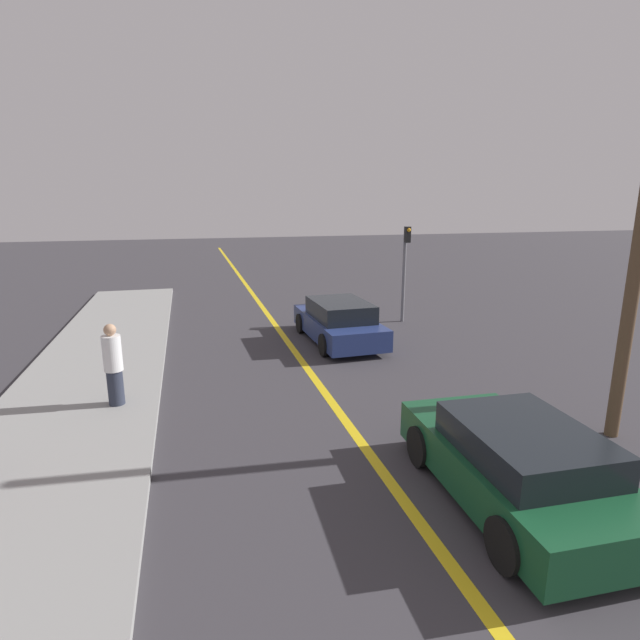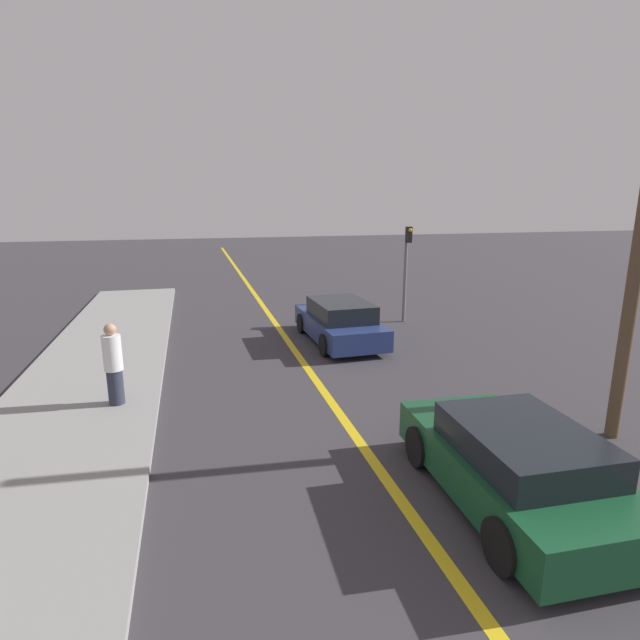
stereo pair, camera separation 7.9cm
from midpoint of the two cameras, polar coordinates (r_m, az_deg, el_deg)
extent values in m
cube|color=gold|center=(17.71, -4.81, -0.63)|extent=(0.20, 60.00, 0.01)
cube|color=gray|center=(12.93, -24.95, -7.05)|extent=(3.37, 26.02, 0.14)
cube|color=#144728|center=(8.11, 21.27, -15.71)|extent=(2.02, 4.10, 0.64)
cube|color=black|center=(7.72, 22.51, -12.80)|extent=(1.73, 2.28, 0.45)
cylinder|color=black|center=(8.74, 11.50, -13.99)|extent=(0.24, 0.69, 0.68)
cylinder|color=black|center=(9.56, 21.55, -12.23)|extent=(0.24, 0.69, 0.68)
cylinder|color=black|center=(6.89, 20.59, -22.98)|extent=(0.24, 0.69, 0.68)
cylinder|color=black|center=(7.90, 32.17, -19.23)|extent=(0.24, 0.69, 0.68)
cube|color=navy|center=(15.61, 2.31, -0.71)|extent=(1.93, 4.33, 0.62)
cube|color=black|center=(15.28, 2.56, 1.19)|extent=(1.65, 2.40, 0.53)
cylinder|color=black|center=(16.64, -1.92, -0.38)|extent=(0.24, 0.66, 0.65)
cylinder|color=black|center=(17.13, 3.58, 0.01)|extent=(0.24, 0.66, 0.65)
cylinder|color=black|center=(14.19, 0.77, -2.86)|extent=(0.24, 0.66, 0.65)
cylinder|color=black|center=(14.76, 7.08, -2.31)|extent=(0.24, 0.66, 0.65)
cylinder|color=#282D3D|center=(11.42, -22.13, -7.08)|extent=(0.32, 0.32, 0.75)
cylinder|color=silver|center=(11.19, -22.47, -3.48)|extent=(0.38, 0.38, 0.75)
sphere|color=tan|center=(11.06, -22.70, -1.01)|extent=(0.25, 0.25, 0.25)
cylinder|color=slate|center=(18.18, 9.83, 5.09)|extent=(0.12, 0.12, 3.43)
cube|color=black|center=(17.87, 10.25, 9.57)|extent=(0.18, 0.18, 0.55)
sphere|color=orange|center=(17.78, 10.40, 10.08)|extent=(0.14, 0.14, 0.14)
cylinder|color=brown|center=(10.32, 32.70, 5.80)|extent=(0.24, 0.24, 6.66)
camera|label=1|loc=(0.04, -89.81, 0.05)|focal=28.00mm
camera|label=2|loc=(0.04, 90.19, -0.05)|focal=28.00mm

